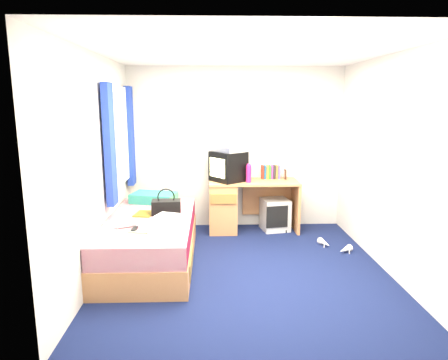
{
  "coord_description": "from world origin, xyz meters",
  "views": [
    {
      "loc": [
        -0.38,
        -4.27,
        1.89
      ],
      "look_at": [
        -0.21,
        0.7,
        0.91
      ],
      "focal_mm": 32.0,
      "sensor_mm": 36.0,
      "label": 1
    }
  ],
  "objects_px": {
    "desk": "(235,204)",
    "storage_cube": "(275,214)",
    "colour_swatch_fan": "(139,232)",
    "remote_control": "(135,229)",
    "bed": "(151,240)",
    "crt_tv": "(228,166)",
    "pink_water_bottle": "(249,174)",
    "magazine": "(144,214)",
    "white_heels": "(335,246)",
    "towel": "(169,219)",
    "picture_frame": "(285,174)",
    "pillow": "(154,198)",
    "water_bottle": "(126,224)",
    "vcr": "(228,149)",
    "handbag": "(166,207)",
    "aerosol_can": "(246,174)"
  },
  "relations": [
    {
      "from": "towel",
      "to": "colour_swatch_fan",
      "type": "xyz_separation_m",
      "value": [
        -0.28,
        -0.32,
        -0.04
      ]
    },
    {
      "from": "towel",
      "to": "white_heels",
      "type": "xyz_separation_m",
      "value": [
        2.08,
        0.53,
        -0.55
      ]
    },
    {
      "from": "vcr",
      "to": "remote_control",
      "type": "height_order",
      "value": "vcr"
    },
    {
      "from": "water_bottle",
      "to": "vcr",
      "type": "bearing_deg",
      "value": 51.99
    },
    {
      "from": "white_heels",
      "to": "storage_cube",
      "type": "bearing_deg",
      "value": 127.7
    },
    {
      "from": "pillow",
      "to": "towel",
      "type": "distance_m",
      "value": 1.02
    },
    {
      "from": "colour_swatch_fan",
      "to": "towel",
      "type": "bearing_deg",
      "value": 48.88
    },
    {
      "from": "magazine",
      "to": "crt_tv",
      "type": "bearing_deg",
      "value": 43.13
    },
    {
      "from": "pillow",
      "to": "white_heels",
      "type": "xyz_separation_m",
      "value": [
        2.38,
        -0.44,
        -0.56
      ]
    },
    {
      "from": "colour_swatch_fan",
      "to": "magazine",
      "type": "bearing_deg",
      "value": 94.47
    },
    {
      "from": "bed",
      "to": "crt_tv",
      "type": "height_order",
      "value": "crt_tv"
    },
    {
      "from": "bed",
      "to": "vcr",
      "type": "height_order",
      "value": "vcr"
    },
    {
      "from": "crt_tv",
      "to": "picture_frame",
      "type": "relative_size",
      "value": 4.19
    },
    {
      "from": "water_bottle",
      "to": "crt_tv",
      "type": "bearing_deg",
      "value": 52.02
    },
    {
      "from": "bed",
      "to": "towel",
      "type": "distance_m",
      "value": 0.45
    },
    {
      "from": "magazine",
      "to": "white_heels",
      "type": "xyz_separation_m",
      "value": [
        2.42,
        0.16,
        -0.51
      ]
    },
    {
      "from": "remote_control",
      "to": "white_heels",
      "type": "relative_size",
      "value": 0.34
    },
    {
      "from": "crt_tv",
      "to": "magazine",
      "type": "xyz_separation_m",
      "value": [
        -1.06,
        -1.0,
        -0.42
      ]
    },
    {
      "from": "picture_frame",
      "to": "water_bottle",
      "type": "xyz_separation_m",
      "value": [
        -2.04,
        -1.64,
        -0.24
      ]
    },
    {
      "from": "desk",
      "to": "crt_tv",
      "type": "bearing_deg",
      "value": 179.37
    },
    {
      "from": "pillow",
      "to": "vcr",
      "type": "relative_size",
      "value": 1.34
    },
    {
      "from": "storage_cube",
      "to": "picture_frame",
      "type": "bearing_deg",
      "value": 27.8
    },
    {
      "from": "crt_tv",
      "to": "pink_water_bottle",
      "type": "relative_size",
      "value": 2.42
    },
    {
      "from": "desk",
      "to": "vcr",
      "type": "height_order",
      "value": "vcr"
    },
    {
      "from": "vcr",
      "to": "crt_tv",
      "type": "bearing_deg",
      "value": -89.37
    },
    {
      "from": "picture_frame",
      "to": "pink_water_bottle",
      "type": "bearing_deg",
      "value": -154.04
    },
    {
      "from": "bed",
      "to": "picture_frame",
      "type": "bearing_deg",
      "value": 35.24
    },
    {
      "from": "white_heels",
      "to": "desk",
      "type": "bearing_deg",
      "value": 146.25
    },
    {
      "from": "pink_water_bottle",
      "to": "handbag",
      "type": "height_order",
      "value": "pink_water_bottle"
    },
    {
      "from": "picture_frame",
      "to": "white_heels",
      "type": "height_order",
      "value": "picture_frame"
    },
    {
      "from": "pillow",
      "to": "desk",
      "type": "xyz_separation_m",
      "value": [
        1.13,
        0.39,
        -0.2
      ]
    },
    {
      "from": "bed",
      "to": "white_heels",
      "type": "height_order",
      "value": "bed"
    },
    {
      "from": "pillow",
      "to": "crt_tv",
      "type": "xyz_separation_m",
      "value": [
        1.03,
        0.39,
        0.36
      ]
    },
    {
      "from": "colour_swatch_fan",
      "to": "remote_control",
      "type": "xyz_separation_m",
      "value": [
        -0.06,
        0.09,
        0.0
      ]
    },
    {
      "from": "desk",
      "to": "storage_cube",
      "type": "distance_m",
      "value": 0.63
    },
    {
      "from": "pillow",
      "to": "storage_cube",
      "type": "relative_size",
      "value": 1.23
    },
    {
      "from": "towel",
      "to": "desk",
      "type": "bearing_deg",
      "value": 58.86
    },
    {
      "from": "colour_swatch_fan",
      "to": "remote_control",
      "type": "bearing_deg",
      "value": 123.15
    },
    {
      "from": "pink_water_bottle",
      "to": "colour_swatch_fan",
      "type": "relative_size",
      "value": 1.1
    },
    {
      "from": "aerosol_can",
      "to": "magazine",
      "type": "relative_size",
      "value": 0.71
    },
    {
      "from": "towel",
      "to": "magazine",
      "type": "height_order",
      "value": "towel"
    },
    {
      "from": "picture_frame",
      "to": "towel",
      "type": "distance_m",
      "value": 2.2
    },
    {
      "from": "desk",
      "to": "crt_tv",
      "type": "xyz_separation_m",
      "value": [
        -0.1,
        0.0,
        0.56
      ]
    },
    {
      "from": "white_heels",
      "to": "magazine",
      "type": "bearing_deg",
      "value": -176.26
    },
    {
      "from": "picture_frame",
      "to": "handbag",
      "type": "distance_m",
      "value": 2.01
    },
    {
      "from": "vcr",
      "to": "magazine",
      "type": "distance_m",
      "value": 1.61
    },
    {
      "from": "pillow",
      "to": "storage_cube",
      "type": "bearing_deg",
      "value": 12.89
    },
    {
      "from": "towel",
      "to": "pillow",
      "type": "bearing_deg",
      "value": 107.14
    },
    {
      "from": "pillow",
      "to": "water_bottle",
      "type": "relative_size",
      "value": 2.9
    },
    {
      "from": "pink_water_bottle",
      "to": "water_bottle",
      "type": "xyz_separation_m",
      "value": [
        -1.47,
        -1.39,
        -0.3
      ]
    }
  ]
}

